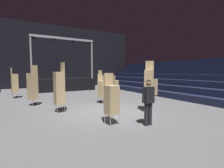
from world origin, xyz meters
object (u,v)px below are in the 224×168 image
(man_with_tie, at_px, (148,100))
(chair_stack_rear_left, at_px, (149,86))
(chair_stack_mid_right, at_px, (102,83))
(chair_stack_mid_left, at_px, (33,86))
(stage_riser, at_px, (62,84))
(chair_stack_front_right, at_px, (102,89))
(chair_stack_mid_centre, at_px, (153,86))
(chair_stack_rear_centre, at_px, (59,87))
(chair_stack_aisle_left, at_px, (15,83))
(chair_stack_rear_right, at_px, (111,99))
(chair_stack_front_left, at_px, (115,85))

(man_with_tie, xyz_separation_m, chair_stack_rear_left, (1.47, 1.59, 0.30))
(chair_stack_mid_right, bearing_deg, chair_stack_mid_left, -4.79)
(stage_riser, bearing_deg, chair_stack_front_right, -85.94)
(chair_stack_mid_centre, xyz_separation_m, chair_stack_rear_left, (-2.43, -2.24, 0.29))
(chair_stack_rear_left, relative_size, chair_stack_rear_centre, 1.03)
(chair_stack_mid_left, height_order, chair_stack_aisle_left, chair_stack_mid_left)
(chair_stack_rear_right, bearing_deg, chair_stack_front_left, -128.15)
(chair_stack_front_right, distance_m, chair_stack_mid_centre, 3.63)
(chair_stack_front_right, bearing_deg, chair_stack_rear_right, 47.81)
(stage_riser, bearing_deg, chair_stack_aisle_left, -139.92)
(chair_stack_mid_left, xyz_separation_m, chair_stack_mid_centre, (7.43, -2.20, -0.21))
(chair_stack_rear_centre, bearing_deg, stage_riser, -21.26)
(chair_stack_rear_right, bearing_deg, chair_stack_rear_left, -169.50)
(chair_stack_mid_right, xyz_separation_m, chair_stack_mid_centre, (1.99, -4.06, -0.08))
(chair_stack_front_left, distance_m, chair_stack_mid_right, 1.21)
(chair_stack_front_right, bearing_deg, chair_stack_front_left, -153.35)
(chair_stack_mid_left, bearing_deg, chair_stack_front_right, -52.02)
(chair_stack_front_right, bearing_deg, chair_stack_aisle_left, -66.93)
(stage_riser, height_order, chair_stack_front_right, stage_riser)
(chair_stack_mid_centre, distance_m, chair_stack_rear_right, 5.88)
(chair_stack_front_right, relative_size, chair_stack_mid_left, 0.79)
(man_with_tie, distance_m, chair_stack_aisle_left, 10.79)
(chair_stack_front_left, height_order, chair_stack_mid_left, chair_stack_mid_left)
(chair_stack_front_left, xyz_separation_m, chair_stack_rear_right, (-4.20, -6.83, 0.13))
(chair_stack_rear_centre, bearing_deg, chair_stack_mid_centre, -96.94)
(chair_stack_rear_right, bearing_deg, chair_stack_front_right, -117.81)
(stage_riser, relative_size, chair_stack_aisle_left, 2.82)
(chair_stack_rear_right, height_order, chair_stack_aisle_left, chair_stack_aisle_left)
(man_with_tie, distance_m, chair_stack_front_right, 4.70)
(stage_riser, distance_m, chair_stack_aisle_left, 5.64)
(chair_stack_rear_right, relative_size, chair_stack_aisle_left, 0.85)
(chair_stack_rear_centre, bearing_deg, chair_stack_rear_right, -163.36)
(chair_stack_mid_left, distance_m, chair_stack_rear_centre, 2.58)
(man_with_tie, relative_size, chair_stack_mid_right, 0.81)
(chair_stack_rear_right, xyz_separation_m, chair_stack_aisle_left, (-3.41, 8.99, 0.17))
(chair_stack_rear_right, bearing_deg, chair_stack_mid_centre, -155.46)
(chair_stack_mid_right, height_order, chair_stack_rear_left, chair_stack_rear_left)
(man_with_tie, distance_m, chair_stack_mid_right, 8.12)
(chair_stack_mid_centre, xyz_separation_m, chair_stack_rear_right, (-5.04, -3.04, 0.00))
(chair_stack_mid_centre, bearing_deg, chair_stack_rear_centre, -11.68)
(chair_stack_mid_centre, relative_size, chair_stack_aisle_left, 0.85)
(chair_stack_front_left, relative_size, chair_stack_rear_left, 0.67)
(stage_riser, distance_m, chair_stack_rear_left, 11.95)
(chair_stack_mid_left, xyz_separation_m, chair_stack_mid_right, (5.44, 1.86, -0.13))
(chair_stack_front_left, bearing_deg, chair_stack_aisle_left, -115.17)
(stage_riser, bearing_deg, chair_stack_rear_right, -94.06)
(chair_stack_mid_centre, relative_size, chair_stack_rear_left, 0.77)
(chair_stack_mid_centre, relative_size, chair_stack_rear_centre, 0.79)
(chair_stack_mid_left, relative_size, chair_stack_rear_centre, 0.97)
(stage_riser, xyz_separation_m, chair_stack_mid_left, (-3.29, -7.37, 0.49))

